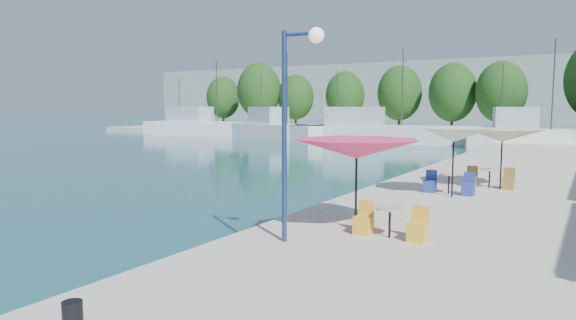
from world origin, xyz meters
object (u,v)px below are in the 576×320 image
Objects in this scene: trawler_03 at (378,133)px; umbrella_white at (454,135)px; umbrella_cream at (502,136)px; bollard at (72,314)px; umbrella_pink at (357,149)px; street_lamp at (297,96)px; trawler_01 at (203,127)px; trawler_02 at (277,130)px; trawler_04 at (532,137)px.

umbrella_white is at bearing -78.44° from trawler_03.
bollard is at bearing -100.87° from umbrella_cream.
umbrella_pink is 0.65× the size of street_lamp.
umbrella_white is 14.39m from bollard.
umbrella_pink is (39.83, -40.76, 1.70)m from trawler_01.
trawler_01 is 57.01m from umbrella_pink.
trawler_02 reaches higher than umbrella_cream.
trawler_01 reaches higher than street_lamp.
trawler_01 is at bearing 134.33° from umbrella_pink.
bollard is (13.56, -47.24, -0.27)m from trawler_03.
umbrella_pink is 1.30× the size of umbrella_white.
umbrella_pink is 6.58m from umbrella_white.
umbrella_cream is (16.85, -30.11, 1.64)m from trawler_03.
trawler_04 is at bearing -15.62° from trawler_03.
trawler_02 reaches higher than umbrella_white.
umbrella_pink reaches higher than umbrella_cream.
trawler_04 is 41.08m from street_lamp.
trawler_03 is 1.64× the size of trawler_04.
trawler_01 is at bearing 162.27° from trawler_04.
umbrella_white is (40.74, -34.24, 1.77)m from trawler_01.
trawler_03 is 51.13× the size of bollard.
umbrella_cream is at bearing 79.13° from bollard.
trawler_03 is at bearing 115.32° from umbrella_white.
umbrella_white is at bearing -111.03° from umbrella_cream.
bollard is (-2.12, -14.09, -2.03)m from umbrella_white.
trawler_03 reaches higher than umbrella_white.
trawler_04 is at bearing 89.59° from umbrella_pink.
umbrella_white reaches higher than bollard.
umbrella_cream is (28.61, -28.69, 1.63)m from trawler_02.
street_lamp is at bearing -106.92° from trawler_04.
trawler_02 and trawler_03 have the same top height.
trawler_04 reaches higher than umbrella_pink.
street_lamp is at bearing -37.49° from trawler_02.
umbrella_pink is at bearing -97.99° from umbrella_white.
street_lamp is at bearing -112.99° from umbrella_pink.
trawler_04 is 4.02× the size of umbrella_cream.
umbrella_cream is 17.54m from bollard.
trawler_01 and trawler_02 have the same top height.
trawler_02 and trawler_04 have the same top height.
trawler_01 reaches higher than bollard.
trawler_04 reaches higher than street_lamp.
street_lamp is 6.68m from bollard.
umbrella_white is 0.81× the size of umbrella_cream.
umbrella_cream is at bearing 69.75° from street_lamp.
umbrella_white reaches higher than umbrella_pink.
umbrella_cream is (1.80, -29.63, 1.63)m from trawler_04.
umbrella_pink is at bearing -102.29° from umbrella_cream.
trawler_01 is 13.54m from trawler_02.
umbrella_white is at bearing -43.77° from trawler_01.
street_lamp reaches higher than umbrella_pink.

